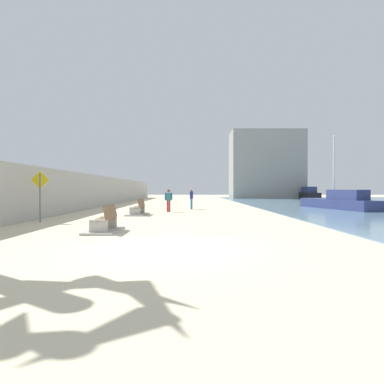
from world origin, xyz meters
name	(u,v)px	position (x,y,z in m)	size (l,w,h in m)	color
ground_plane	(183,208)	(0.00, 18.00, 0.00)	(120.00, 120.00, 0.00)	beige
seawall	(92,191)	(-7.50, 18.00, 1.35)	(0.80, 64.00, 2.70)	#ADAAA3
bench_near	(105,225)	(-2.53, 3.22, 0.23)	(1.12, 2.11, 0.98)	#ADAAA3
bench_far	(138,211)	(-2.54, 10.72, 0.23)	(1.19, 2.15, 0.98)	#ADAAA3
person_walking	(169,199)	(-0.87, 13.26, 0.88)	(0.53, 0.22, 1.53)	#B22D33
person_standing	(191,197)	(0.70, 16.05, 0.95)	(0.26, 0.51, 1.63)	teal
boat_outer	(307,194)	(19.08, 41.85, 0.73)	(2.12, 7.79, 1.88)	black
boat_mid_bay	(339,202)	(11.96, 15.84, 0.59)	(3.20, 7.67, 5.71)	navy
pedestrian_sign	(40,190)	(-6.42, 6.54, 1.50)	(0.85, 0.08, 2.41)	slate
harbor_building	(266,165)	(13.60, 46.00, 5.67)	(12.00, 6.00, 11.33)	gray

